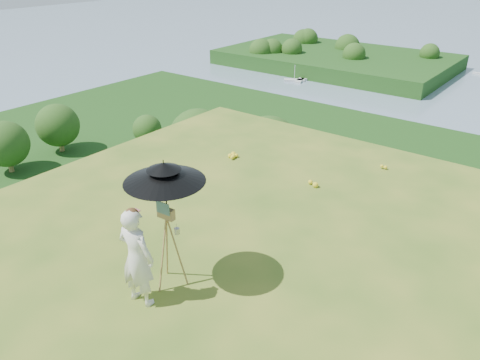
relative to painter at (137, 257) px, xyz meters
The scene contains 8 objects.
ground 2.33m from the painter, 49.04° to the left, with size 14.00×14.00×0.00m, color #3B671D.
forest_slope 47.28m from the painter, 87.77° to the left, with size 140.00×56.00×22.00m, color #143B10.
peninsula 175.62m from the painter, 115.16° to the left, with size 90.00×60.00×12.00m, color #143B10, non-canonical shape.
wildflowers 2.50m from the painter, 53.00° to the left, with size 10.00×10.50×0.12m, color yellow, non-canonical shape.
painter is the anchor object (origin of this frame).
field_easel 0.61m from the painter, 84.31° to the left, with size 0.60×0.60×1.57m, color #9E8342, non-canonical shape.
sun_umbrella 1.13m from the painter, 84.83° to the left, with size 1.25×1.25×0.95m, color black, non-canonical shape.
painter_cap 0.79m from the painter, ahead, with size 0.20×0.24×0.10m, color #C66C71, non-canonical shape.
Camera 1 is at (3.38, -5.32, 5.04)m, focal length 35.00 mm.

